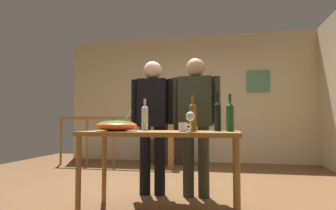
% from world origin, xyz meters
% --- Properties ---
extents(ground_plane, '(7.32, 7.32, 0.00)m').
position_xyz_m(ground_plane, '(0.00, 0.00, 0.00)').
color(ground_plane, brown).
extents(back_wall, '(5.42, 0.10, 2.75)m').
position_xyz_m(back_wall, '(0.00, 2.82, 1.37)').
color(back_wall, beige).
rests_on(back_wall, ground_plane).
extents(framed_picture, '(0.47, 0.03, 0.45)m').
position_xyz_m(framed_picture, '(1.49, 2.76, 1.71)').
color(framed_picture, '#548C6F').
extents(stair_railing, '(2.37, 0.10, 1.01)m').
position_xyz_m(stair_railing, '(-0.90, 1.84, 0.62)').
color(stair_railing, '#9E6B33').
rests_on(stair_railing, ground_plane).
extents(tv_console, '(0.90, 0.40, 0.49)m').
position_xyz_m(tv_console, '(-0.32, 2.47, 0.25)').
color(tv_console, '#38281E').
rests_on(tv_console, ground_plane).
extents(flat_screen_tv, '(0.69, 0.12, 0.48)m').
position_xyz_m(flat_screen_tv, '(-0.32, 2.43, 0.77)').
color(flat_screen_tv, black).
rests_on(flat_screen_tv, tv_console).
extents(serving_table, '(1.48, 0.64, 0.78)m').
position_xyz_m(serving_table, '(0.23, -0.80, 0.70)').
color(serving_table, '#9E6B33').
rests_on(serving_table, ground_plane).
extents(salad_bowl, '(0.40, 0.40, 0.20)m').
position_xyz_m(salad_bowl, '(-0.20, -0.85, 0.84)').
color(salad_bowl, '#DB5B23').
rests_on(salad_bowl, serving_table).
extents(wine_glass, '(0.08, 0.08, 0.18)m').
position_xyz_m(wine_glass, '(0.54, -1.01, 0.91)').
color(wine_glass, silver).
rests_on(wine_glass, serving_table).
extents(wine_bottle_green, '(0.07, 0.07, 0.35)m').
position_xyz_m(wine_bottle_green, '(0.88, -0.72, 0.92)').
color(wine_bottle_green, '#1E5628').
rests_on(wine_bottle_green, serving_table).
extents(wine_bottle_dark, '(0.07, 0.07, 0.37)m').
position_xyz_m(wine_bottle_dark, '(0.76, -0.67, 0.93)').
color(wine_bottle_dark, black).
rests_on(wine_bottle_dark, serving_table).
extents(wine_bottle_amber, '(0.07, 0.07, 0.34)m').
position_xyz_m(wine_bottle_amber, '(0.53, -0.78, 0.92)').
color(wine_bottle_amber, brown).
rests_on(wine_bottle_amber, serving_table).
extents(wine_bottle_clear, '(0.07, 0.07, 0.33)m').
position_xyz_m(wine_bottle_clear, '(0.02, -0.61, 0.92)').
color(wine_bottle_clear, silver).
rests_on(wine_bottle_clear, serving_table).
extents(mug_white, '(0.12, 0.08, 0.08)m').
position_xyz_m(mug_white, '(0.47, -0.92, 0.82)').
color(mug_white, white).
rests_on(mug_white, serving_table).
extents(person_standing_left, '(0.53, 0.24, 1.61)m').
position_xyz_m(person_standing_left, '(-0.03, -0.11, 0.94)').
color(person_standing_left, black).
rests_on(person_standing_left, ground_plane).
extents(person_standing_right, '(0.58, 0.24, 1.62)m').
position_xyz_m(person_standing_right, '(0.49, -0.11, 0.96)').
color(person_standing_right, '#2D3323').
rests_on(person_standing_right, ground_plane).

